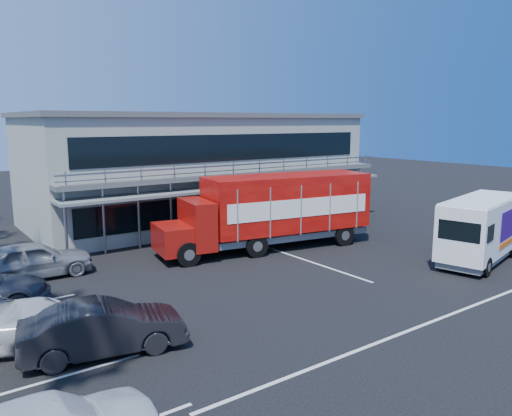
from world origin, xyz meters
TOP-DOWN VIEW (x-y plane):
  - ground at (0.00, 0.00)m, footprint 120.00×120.00m
  - building at (3.00, 14.94)m, footprint 22.40×12.00m
  - red_truck at (2.21, 5.13)m, footprint 12.00×4.58m
  - white_van at (8.71, -2.85)m, footprint 6.78×3.64m
  - parked_car_b at (-9.50, -1.69)m, footprint 4.99×2.61m
  - parked_car_e at (-9.50, 7.20)m, footprint 4.90×2.09m

SIDE VIEW (x-z plane):
  - ground at x=0.00m, z-range 0.00..0.00m
  - parked_car_b at x=-9.50m, z-range 0.00..1.56m
  - parked_car_e at x=-9.50m, z-range 0.00..1.65m
  - white_van at x=8.71m, z-range 0.09..3.24m
  - red_truck at x=2.21m, z-range 0.20..4.14m
  - building at x=3.00m, z-range 0.01..7.31m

